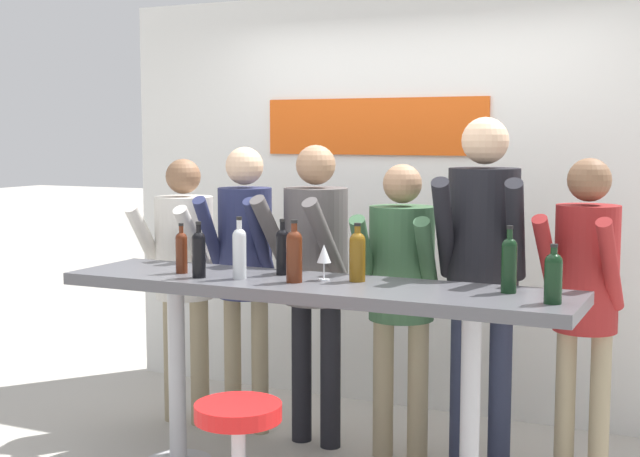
# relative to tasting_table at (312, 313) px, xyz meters

# --- Properties ---
(back_wall) EXTENTS (4.16, 0.12, 2.65)m
(back_wall) POSITION_rel_tasting_table_xyz_m (-0.00, 1.54, 0.44)
(back_wall) COLOR silver
(back_wall) RESTS_ON ground_plane
(tasting_table) EXTENTS (2.56, 0.59, 1.05)m
(tasting_table) POSITION_rel_tasting_table_xyz_m (0.00, 0.00, 0.00)
(tasting_table) COLOR #4C4C51
(tasting_table) RESTS_ON ground_plane
(bar_stool) EXTENTS (0.38, 0.38, 0.65)m
(bar_stool) POSITION_rel_tasting_table_xyz_m (0.01, -0.74, -0.46)
(bar_stool) COLOR #B2B2B7
(bar_stool) RESTS_ON ground_plane
(person_far_left) EXTENTS (0.42, 0.51, 1.61)m
(person_far_left) POSITION_rel_tasting_table_xyz_m (-1.15, 0.61, 0.11)
(person_far_left) COLOR gray
(person_far_left) RESTS_ON ground_plane
(person_left) EXTENTS (0.42, 0.54, 1.68)m
(person_left) POSITION_rel_tasting_table_xyz_m (-0.73, 0.62, 0.17)
(person_left) COLOR gray
(person_left) RESTS_ON ground_plane
(person_center_left) EXTENTS (0.48, 0.58, 1.70)m
(person_center_left) POSITION_rel_tasting_table_xyz_m (-0.27, 0.60, 0.16)
(person_center_left) COLOR black
(person_center_left) RESTS_ON ground_plane
(person_center) EXTENTS (0.46, 0.55, 1.60)m
(person_center) POSITION_rel_tasting_table_xyz_m (0.24, 0.59, 0.10)
(person_center) COLOR gray
(person_center) RESTS_ON ground_plane
(person_center_right) EXTENTS (0.49, 0.61, 1.84)m
(person_center_right) POSITION_rel_tasting_table_xyz_m (0.68, 0.60, 0.26)
(person_center_right) COLOR #23283D
(person_center_right) RESTS_ON ground_plane
(person_right) EXTENTS (0.41, 0.53, 1.64)m
(person_right) POSITION_rel_tasting_table_xyz_m (1.19, 0.63, 0.14)
(person_right) COLOR gray
(person_right) RESTS_ON ground_plane
(wine_bottle_0) EXTENTS (0.08, 0.08, 0.25)m
(wine_bottle_0) POSITION_rel_tasting_table_xyz_m (1.16, -0.08, 0.28)
(wine_bottle_0) COLOR black
(wine_bottle_0) RESTS_ON tasting_table
(wine_bottle_1) EXTENTS (0.08, 0.08, 0.28)m
(wine_bottle_1) POSITION_rel_tasting_table_xyz_m (0.20, 0.10, 0.29)
(wine_bottle_1) COLOR brown
(wine_bottle_1) RESTS_ON tasting_table
(wine_bottle_2) EXTENTS (0.06, 0.06, 0.28)m
(wine_bottle_2) POSITION_rel_tasting_table_xyz_m (-0.23, 0.13, 0.29)
(wine_bottle_2) COLOR black
(wine_bottle_2) RESTS_ON tasting_table
(wine_bottle_3) EXTENTS (0.07, 0.07, 0.28)m
(wine_bottle_3) POSITION_rel_tasting_table_xyz_m (-0.56, -0.13, 0.28)
(wine_bottle_3) COLOR black
(wine_bottle_3) RESTS_ON tasting_table
(wine_bottle_4) EXTENTS (0.06, 0.06, 0.26)m
(wine_bottle_4) POSITION_rel_tasting_table_xyz_m (-0.72, -0.04, 0.27)
(wine_bottle_4) COLOR #4C1E0F
(wine_bottle_4) RESTS_ON tasting_table
(wine_bottle_5) EXTENTS (0.07, 0.07, 0.30)m
(wine_bottle_5) POSITION_rel_tasting_table_xyz_m (0.93, 0.10, 0.29)
(wine_bottle_5) COLOR black
(wine_bottle_5) RESTS_ON tasting_table
(wine_bottle_6) EXTENTS (0.08, 0.08, 0.30)m
(wine_bottle_6) POSITION_rel_tasting_table_xyz_m (-0.07, -0.05, 0.30)
(wine_bottle_6) COLOR #4C1E0F
(wine_bottle_6) RESTS_ON tasting_table
(wine_bottle_7) EXTENTS (0.07, 0.07, 0.31)m
(wine_bottle_7) POSITION_rel_tasting_table_xyz_m (-0.36, -0.08, 0.30)
(wine_bottle_7) COLOR #B7BCC1
(wine_bottle_7) RESTS_ON tasting_table
(wine_glass_0) EXTENTS (0.07, 0.07, 0.18)m
(wine_glass_0) POSITION_rel_tasting_table_xyz_m (0.03, 0.06, 0.28)
(wine_glass_0) COLOR silver
(wine_glass_0) RESTS_ON tasting_table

